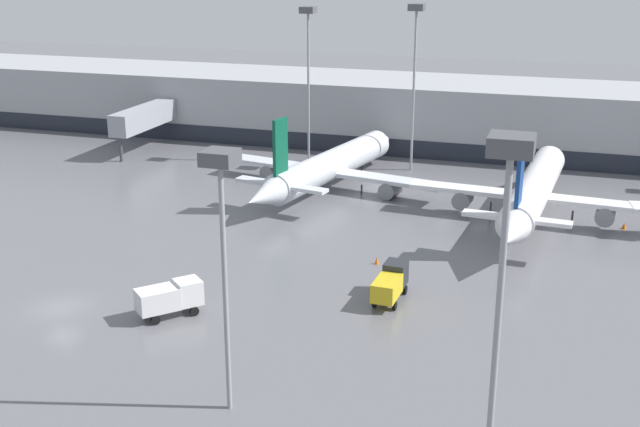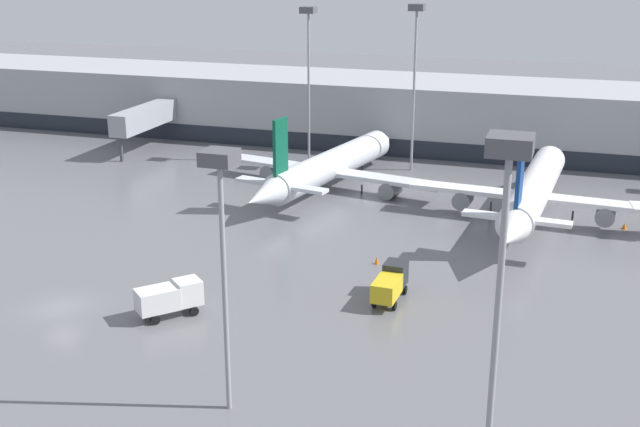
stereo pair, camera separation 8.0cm
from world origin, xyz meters
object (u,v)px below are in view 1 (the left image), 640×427
object	(u,v)px
parked_jet_1	(329,166)
traffic_cone_2	(377,260)
apron_light_mast_4	(505,232)
traffic_cone_0	(624,226)
apron_light_mast_2	(222,205)
apron_light_mast_5	(308,42)
service_truck_0	(391,282)
parked_jet_2	(533,191)
service_truck_2	(170,297)
apron_light_mast_1	(415,42)

from	to	relation	value
parked_jet_1	traffic_cone_2	bearing A→B (deg)	-141.44
parked_jet_1	traffic_cone_2	world-z (taller)	parked_jet_1
apron_light_mast_4	parked_jet_1	bearing A→B (deg)	114.33
traffic_cone_2	apron_light_mast_4	world-z (taller)	apron_light_mast_4
traffic_cone_0	traffic_cone_2	size ratio (longest dim) A/B	0.92
parked_jet_1	apron_light_mast_2	world-z (taller)	apron_light_mast_2
apron_light_mast_2	traffic_cone_2	bearing A→B (deg)	83.82
parked_jet_1	apron_light_mast_4	distance (m)	59.09
apron_light_mast_4	apron_light_mast_5	world-z (taller)	apron_light_mast_5
service_truck_0	apron_light_mast_5	size ratio (longest dim) A/B	0.27
parked_jet_1	parked_jet_2	world-z (taller)	parked_jet_1
traffic_cone_2	apron_light_mast_2	world-z (taller)	apron_light_mast_2
service_truck_2	apron_light_mast_4	size ratio (longest dim) A/B	0.25
service_truck_0	service_truck_2	distance (m)	16.81
parked_jet_1	apron_light_mast_4	bearing A→B (deg)	-144.35
traffic_cone_2	service_truck_0	bearing A→B (deg)	-67.99
service_truck_2	traffic_cone_2	world-z (taller)	service_truck_2
service_truck_2	parked_jet_2	bearing A→B (deg)	3.95
apron_light_mast_1	service_truck_2	bearing A→B (deg)	-100.27
service_truck_2	apron_light_mast_1	bearing A→B (deg)	31.98
traffic_cone_2	apron_light_mast_5	size ratio (longest dim) A/B	0.03
traffic_cone_2	apron_light_mast_4	size ratio (longest dim) A/B	0.03
apron_light_mast_4	apron_light_mast_5	bearing A→B (deg)	115.20
service_truck_0	traffic_cone_2	size ratio (longest dim) A/B	7.87
parked_jet_2	service_truck_0	xyz separation A→B (m)	(-9.12, -22.63, -1.80)
parked_jet_2	service_truck_2	distance (m)	38.80
parked_jet_2	apron_light_mast_4	xyz separation A→B (m)	(0.92, -47.06, 11.59)
apron_light_mast_1	apron_light_mast_5	xyz separation A→B (m)	(-13.46, 0.23, -0.40)
service_truck_0	apron_light_mast_2	bearing A→B (deg)	165.24
parked_jet_1	parked_jet_2	distance (m)	23.57
service_truck_0	apron_light_mast_4	size ratio (longest dim) A/B	0.27
parked_jet_2	apron_light_mast_5	world-z (taller)	apron_light_mast_5
service_truck_0	apron_light_mast_4	world-z (taller)	apron_light_mast_4
traffic_cone_2	apron_light_mast_1	distance (m)	35.61
service_truck_0	traffic_cone_0	size ratio (longest dim) A/B	8.54
apron_light_mast_1	parked_jet_2	bearing A→B (deg)	-46.38
service_truck_0	apron_light_mast_1	size ratio (longest dim) A/B	0.26
parked_jet_2	apron_light_mast_4	world-z (taller)	apron_light_mast_4
apron_light_mast_1	apron_light_mast_2	distance (m)	57.14
service_truck_2	apron_light_mast_2	xyz separation A→B (m)	(9.35, -10.31, 11.10)
service_truck_0	apron_light_mast_4	distance (m)	29.61
traffic_cone_2	apron_light_mast_5	distance (m)	39.35
parked_jet_1	service_truck_0	bearing A→B (deg)	-142.70
parked_jet_1	service_truck_2	size ratio (longest dim) A/B	6.79
parked_jet_1	parked_jet_2	bearing A→B (deg)	-92.44
traffic_cone_0	traffic_cone_2	world-z (taller)	traffic_cone_2
apron_light_mast_4	apron_light_mast_1	bearing A→B (deg)	104.58
apron_light_mast_2	apron_light_mast_4	bearing A→B (deg)	-22.09
service_truck_2	parked_jet_1	bearing A→B (deg)	40.43
parked_jet_2	apron_light_mast_2	bearing A→B (deg)	164.43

